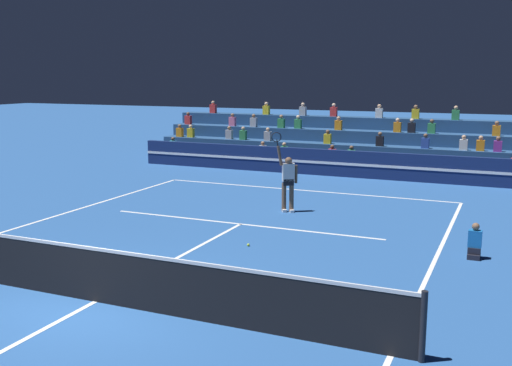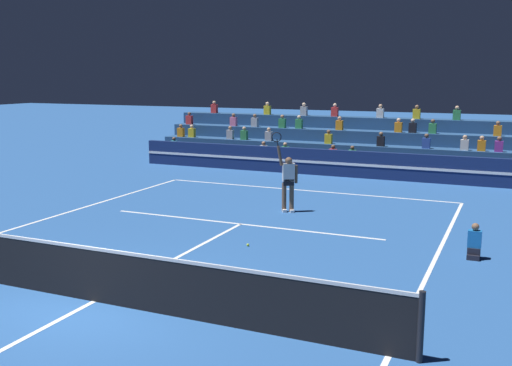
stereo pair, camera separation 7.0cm
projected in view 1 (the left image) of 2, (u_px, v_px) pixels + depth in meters
ground_plane at (95, 302)px, 11.19m from camera, size 120.00×120.00×0.00m
court_lines at (95, 301)px, 11.19m from camera, size 11.10×23.90×0.01m
tennis_net at (94, 274)px, 11.09m from camera, size 12.00×0.10×1.10m
sponsor_banner_wall at (331, 163)px, 24.99m from camera, size 18.00×0.26×1.10m
bleacher_stand at (351, 148)px, 27.80m from camera, size 18.58×3.80×2.83m
ball_kid_courtside at (475, 245)px, 13.76m from camera, size 0.30×0.36×0.84m
tennis_player at (288, 180)px, 18.32m from camera, size 0.73×0.48×2.50m
tennis_ball at (248, 245)px, 14.79m from camera, size 0.07×0.07×0.07m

